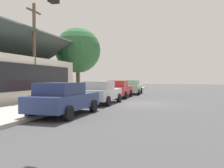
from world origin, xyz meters
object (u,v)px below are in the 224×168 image
car_cherry (119,89)px  fire_hydrant_red (90,95)px  car_navy (64,99)px  car_silver (101,92)px  utility_pole_wooden (34,50)px  car_seafoam (132,87)px  traffic_light_main (7,22)px  shade_tree (78,50)px

car_cherry → fire_hydrant_red: 4.33m
car_navy → car_silver: (5.62, -0.05, 0.00)m
car_cherry → fire_hydrant_red: size_ratio=6.49×
car_silver → utility_pole_wooden: size_ratio=0.61×
car_seafoam → traffic_light_main: 21.25m
shade_tree → utility_pole_wooden: size_ratio=1.00×
car_seafoam → fire_hydrant_red: size_ratio=6.93×
car_navy → utility_pole_wooden: utility_pole_wooden is taller
car_seafoam → fire_hydrant_red: bearing=168.1°
shade_tree → traffic_light_main: bearing=-162.9°
shade_tree → fire_hydrant_red: 9.83m
fire_hydrant_red → shade_tree: bearing=29.1°
car_silver → traffic_light_main: 10.40m
car_cherry → car_seafoam: bearing=-3.5°
car_navy → car_silver: bearing=2.0°
car_silver → car_seafoam: (11.03, -0.17, 0.00)m
traffic_light_main → fire_hydrant_red: bearing=8.1°
utility_pole_wooden → fire_hydrant_red: size_ratio=10.56×
shade_tree → traffic_light_main: 20.20m
traffic_light_main → fire_hydrant_red: (11.59, 1.66, -2.99)m
traffic_light_main → utility_pole_wooden: 11.68m
car_navy → shade_tree: size_ratio=0.61×
car_seafoam → car_silver: bearing=176.4°
car_cherry → utility_pole_wooden: size_ratio=0.61×
car_silver → traffic_light_main: traffic_light_main is taller
car_navy → fire_hydrant_red: car_navy is taller
car_silver → fire_hydrant_red: 2.09m
traffic_light_main → car_silver: bearing=1.6°
car_silver → car_seafoam: 11.03m
shade_tree → traffic_light_main: shade_tree is taller
car_silver → utility_pole_wooden: (0.16, 5.37, 3.11)m
car_silver → fire_hydrant_red: bearing=43.0°
car_silver → car_cherry: same height
car_silver → shade_tree: shade_tree is taller
car_navy → utility_pole_wooden: 8.45m
fire_hydrant_red → car_seafoam: bearing=-9.2°
traffic_light_main → utility_pole_wooden: size_ratio=0.69×
shade_tree → fire_hydrant_red: bearing=-150.9°
car_silver → shade_tree: size_ratio=0.61×
shade_tree → car_cherry: bearing=-122.5°
car_silver → fire_hydrant_red: size_ratio=6.42×
car_navy → traffic_light_main: 5.18m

